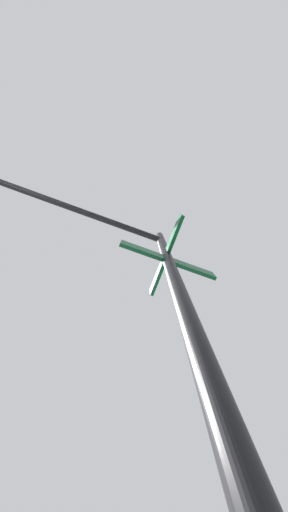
# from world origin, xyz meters

# --- Properties ---
(traffic_signal_near) EXTENTS (1.97, 3.23, 5.32)m
(traffic_signal_near) POSITION_xyz_m (-6.10, -6.29, 3.76)
(traffic_signal_near) COLOR black
(traffic_signal_near) RESTS_ON ground_plane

